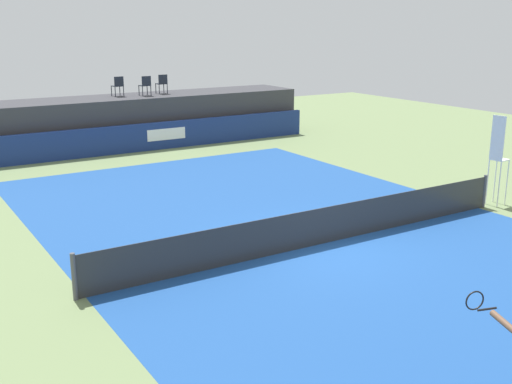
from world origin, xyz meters
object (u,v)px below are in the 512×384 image
spectator_chair_center (162,83)px  net_post_near (74,277)px  spectator_chair_left (145,85)px  net_post_far (484,191)px  umpire_chair (498,154)px  spectator_chair_far_left (118,85)px

spectator_chair_center → net_post_near: bearing=-119.5°
spectator_chair_left → net_post_far: spectator_chair_left is taller
spectator_chair_center → umpire_chair: 16.01m
spectator_chair_left → umpire_chair: 15.93m
net_post_near → net_post_far: (12.40, 0.00, 0.00)m
spectator_chair_far_left → net_post_far: (5.77, -15.47, -2.19)m
umpire_chair → spectator_chair_center: bearing=104.9°
net_post_far → umpire_chair: bearing=-1.1°
net_post_near → spectator_chair_left: bearing=62.7°
spectator_chair_far_left → spectator_chair_left: same height
net_post_near → net_post_far: same height
spectator_chair_left → net_post_near: spectator_chair_left is taller
spectator_chair_far_left → net_post_far: bearing=-69.5°
spectator_chair_left → net_post_near: (-7.76, -15.04, -2.19)m
spectator_chair_center → spectator_chair_left: bearing=-158.3°
spectator_chair_far_left → umpire_chair: bearing=-68.1°
spectator_chair_center → net_post_far: spectator_chair_center is taller
spectator_chair_far_left → spectator_chair_left: 1.21m
umpire_chair → net_post_near: 12.90m
net_post_near → umpire_chair: bearing=-0.0°
spectator_chair_center → umpire_chair: spectator_chair_center is taller
spectator_chair_far_left → net_post_far: 16.66m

